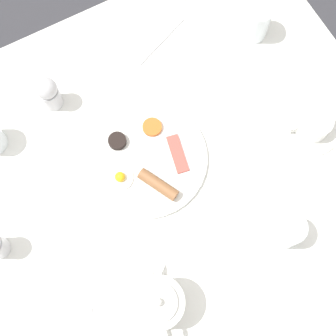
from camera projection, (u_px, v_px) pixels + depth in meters
name	position (u px, v px, depth m)	size (l,w,h in m)	color
ground_plane	(168.00, 223.00, 1.84)	(8.00, 8.00, 0.00)	#333338
table	(168.00, 177.00, 1.22)	(1.04, 1.16, 0.71)	white
breakfast_plate	(145.00, 159.00, 1.16)	(0.31, 0.31, 0.04)	white
teapot_near	(159.00, 304.00, 1.02)	(0.20, 0.11, 0.12)	white
teacup_with_saucer_left	(312.00, 125.00, 1.17)	(0.15, 0.15, 0.06)	white
water_glass_short	(256.00, 21.00, 1.23)	(0.07, 0.07, 0.10)	white
wine_glass_spare	(287.00, 231.00, 1.07)	(0.07, 0.07, 0.09)	white
pepper_grinder	(49.00, 93.00, 1.16)	(0.05, 0.05, 0.11)	#BCBCC1
fork_by_plate	(160.00, 41.00, 1.27)	(0.08, 0.17, 0.00)	silver
knife_by_plate	(49.00, 320.00, 1.05)	(0.07, 0.19, 0.00)	silver
spoon_for_tea	(261.00, 299.00, 1.07)	(0.15, 0.09, 0.00)	silver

